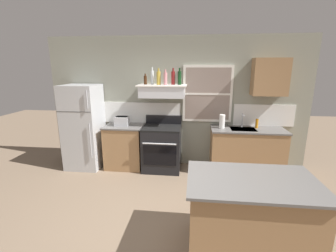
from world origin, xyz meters
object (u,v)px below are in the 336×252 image
Objects in this scene: bottle_clear_tall at (152,77)px; paper_towel_roll at (222,121)px; bottle_rose_pink at (165,78)px; bottle_champagne_gold_foil at (159,78)px; refrigerator at (84,127)px; kitchen_island at (249,216)px; stove_range at (162,148)px; toaster at (122,121)px; bottle_brown_stout at (145,80)px; dish_soap_bottle at (257,123)px; bottle_red_label_wine at (173,78)px; bottle_dark_green_wine at (180,78)px.

bottle_clear_tall reaches higher than paper_towel_roll.
bottle_clear_tall reaches higher than bottle_rose_pink.
bottle_champagne_gold_foil is 1.18× the size of paper_towel_roll.
refrigerator is 1.24× the size of kitchen_island.
stove_range is at bearing -35.39° from bottle_clear_tall.
stove_range is 1.42m from bottle_champagne_gold_foil.
paper_towel_roll reaches higher than toaster.
bottle_brown_stout is at bearing 176.71° from paper_towel_roll.
bottle_brown_stout is 0.15m from bottle_clear_tall.
paper_towel_roll is 1.50× the size of dish_soap_bottle.
bottle_rose_pink is 0.21× the size of kitchen_island.
bottle_red_label_wine is at bearing 4.87° from refrigerator.
bottle_dark_green_wine is (0.41, 0.03, 0.00)m from bottle_champagne_gold_foil.
bottle_dark_green_wine is (0.13, -0.03, 0.00)m from bottle_red_label_wine.
refrigerator is at bearing 144.05° from kitchen_island.
stove_range is at bearing -20.07° from bottle_brown_stout.
bottle_clear_tall is 0.24× the size of kitchen_island.
bottle_clear_tall is 0.42m from bottle_red_label_wine.
refrigerator is 1.88m from bottle_champagne_gold_foil.
dish_soap_bottle is (1.54, 0.03, -0.88)m from bottle_dark_green_wine.
bottle_brown_stout is 0.66× the size of bottle_dark_green_wine.
bottle_dark_green_wine is (0.34, 0.11, 1.42)m from stove_range.
refrigerator is at bearing -175.13° from bottle_red_label_wine.
bottle_dark_green_wine is 1.20m from paper_towel_roll.
refrigerator is at bearing -177.40° from dish_soap_bottle.
kitchen_island is (0.10, -2.19, -0.59)m from paper_towel_roll.
stove_range reaches higher than kitchen_island.
refrigerator is at bearing -177.05° from toaster.
bottle_champagne_gold_foil is at bearing 131.10° from stove_range.
bottle_champagne_gold_foil is at bearing 121.30° from kitchen_island.
paper_towel_roll is 0.70m from dish_soap_bottle.
bottle_champagne_gold_foil is (0.27, -0.05, 0.04)m from bottle_brown_stout.
bottle_clear_tall reaches higher than bottle_red_label_wine.
bottle_dark_green_wine is (1.17, 0.09, 0.87)m from toaster.
bottle_rose_pink reaches higher than dish_soap_bottle.
stove_range is at bearing 0.80° from refrigerator.
bottle_dark_green_wine is 1.20× the size of paper_towel_roll.
bottle_champagne_gold_foil is (1.58, 0.10, 1.01)m from refrigerator.
refrigerator is 9.66× the size of dish_soap_bottle.
bottle_champagne_gold_foil is 2.98m from kitchen_island.
bottle_champagne_gold_foil is 0.23× the size of kitchen_island.
refrigerator is 1.60× the size of stove_range.
bottle_brown_stout is at bearing 178.74° from bottle_dark_green_wine.
toaster is 1.24m from bottle_rose_pink.
bottle_rose_pink is (0.07, 0.05, 1.40)m from stove_range.
paper_towel_roll is (1.40, -0.11, -0.84)m from bottle_clear_tall.
bottle_red_label_wine is 0.23× the size of kitchen_island.
stove_range is 2.51m from kitchen_island.
bottle_brown_stout is (-0.34, 0.13, 1.37)m from stove_range.
bottle_clear_tall is 1.63m from paper_towel_roll.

